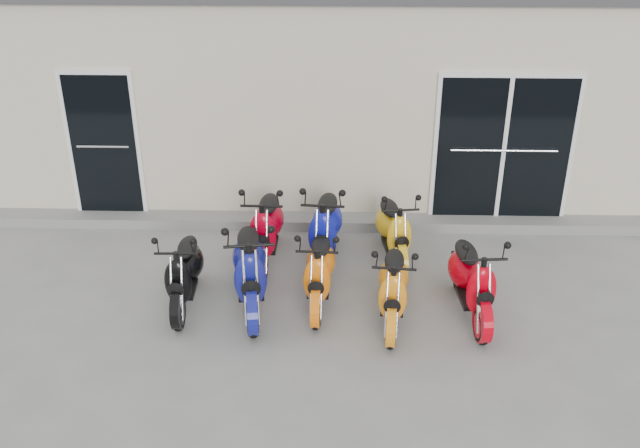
{
  "coord_description": "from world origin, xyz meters",
  "views": [
    {
      "loc": [
        0.22,
        -7.53,
        4.88
      ],
      "look_at": [
        0.0,
        0.6,
        0.75
      ],
      "focal_mm": 40.0,
      "sensor_mm": 36.0,
      "label": 1
    }
  ],
  "objects_px": {
    "scooter_front_orange_a": "(319,263)",
    "scooter_back_blue": "(325,220)",
    "scooter_front_blue": "(249,259)",
    "scooter_front_red": "(473,271)",
    "scooter_front_black": "(183,265)",
    "scooter_back_red": "(266,220)",
    "scooter_back_yellow": "(394,222)",
    "scooter_front_orange_b": "(393,279)"
  },
  "relations": [
    {
      "from": "scooter_back_blue",
      "to": "scooter_back_yellow",
      "type": "height_order",
      "value": "scooter_back_blue"
    },
    {
      "from": "scooter_front_orange_a",
      "to": "scooter_front_blue",
      "type": "bearing_deg",
      "value": -171.37
    },
    {
      "from": "scooter_front_orange_b",
      "to": "scooter_front_blue",
      "type": "bearing_deg",
      "value": 176.51
    },
    {
      "from": "scooter_front_black",
      "to": "scooter_front_orange_a",
      "type": "xyz_separation_m",
      "value": [
        1.63,
        0.07,
        0.0
      ]
    },
    {
      "from": "scooter_front_orange_a",
      "to": "scooter_front_red",
      "type": "xyz_separation_m",
      "value": [
        1.81,
        -0.21,
        0.03
      ]
    },
    {
      "from": "scooter_front_black",
      "to": "scooter_front_orange_b",
      "type": "relative_size",
      "value": 1.0
    },
    {
      "from": "scooter_front_orange_b",
      "to": "scooter_back_yellow",
      "type": "bearing_deg",
      "value": 91.26
    },
    {
      "from": "scooter_front_orange_a",
      "to": "scooter_back_blue",
      "type": "relative_size",
      "value": 0.89
    },
    {
      "from": "scooter_front_red",
      "to": "scooter_back_yellow",
      "type": "xyz_separation_m",
      "value": [
        -0.84,
        1.32,
        -0.03
      ]
    },
    {
      "from": "scooter_front_orange_a",
      "to": "scooter_back_yellow",
      "type": "xyz_separation_m",
      "value": [
        0.97,
        1.12,
        0.0
      ]
    },
    {
      "from": "scooter_front_blue",
      "to": "scooter_back_blue",
      "type": "relative_size",
      "value": 1.03
    },
    {
      "from": "scooter_front_orange_a",
      "to": "scooter_front_red",
      "type": "bearing_deg",
      "value": -4.11
    },
    {
      "from": "scooter_front_black",
      "to": "scooter_back_red",
      "type": "distance_m",
      "value": 1.43
    },
    {
      "from": "scooter_front_orange_b",
      "to": "scooter_back_yellow",
      "type": "distance_m",
      "value": 1.47
    },
    {
      "from": "scooter_front_black",
      "to": "scooter_front_orange_b",
      "type": "distance_m",
      "value": 2.52
    },
    {
      "from": "scooter_back_red",
      "to": "scooter_back_yellow",
      "type": "bearing_deg",
      "value": 3.52
    },
    {
      "from": "scooter_front_black",
      "to": "scooter_back_red",
      "type": "relative_size",
      "value": 0.91
    },
    {
      "from": "scooter_front_orange_a",
      "to": "scooter_back_yellow",
      "type": "relative_size",
      "value": 1.0
    },
    {
      "from": "scooter_back_blue",
      "to": "scooter_back_yellow",
      "type": "bearing_deg",
      "value": 10.0
    },
    {
      "from": "scooter_front_black",
      "to": "scooter_back_red",
      "type": "bearing_deg",
      "value": 49.55
    },
    {
      "from": "scooter_front_blue",
      "to": "scooter_front_orange_b",
      "type": "bearing_deg",
      "value": -16.86
    },
    {
      "from": "scooter_front_orange_b",
      "to": "scooter_back_blue",
      "type": "bearing_deg",
      "value": 126.13
    },
    {
      "from": "scooter_front_red",
      "to": "scooter_back_yellow",
      "type": "relative_size",
      "value": 1.06
    },
    {
      "from": "scooter_front_blue",
      "to": "scooter_front_black",
      "type": "bearing_deg",
      "value": 170.55
    },
    {
      "from": "scooter_back_blue",
      "to": "scooter_front_orange_a",
      "type": "bearing_deg",
      "value": -89.12
    },
    {
      "from": "scooter_front_blue",
      "to": "scooter_front_orange_b",
      "type": "height_order",
      "value": "scooter_front_blue"
    },
    {
      "from": "scooter_front_black",
      "to": "scooter_front_orange_b",
      "type": "xyz_separation_m",
      "value": [
        2.51,
        -0.28,
        0.0
      ]
    },
    {
      "from": "scooter_front_orange_a",
      "to": "scooter_back_blue",
      "type": "xyz_separation_m",
      "value": [
        0.05,
        1.02,
        0.07
      ]
    },
    {
      "from": "scooter_front_orange_b",
      "to": "scooter_front_red",
      "type": "xyz_separation_m",
      "value": [
        0.94,
        0.14,
        0.04
      ]
    },
    {
      "from": "scooter_front_black",
      "to": "scooter_back_yellow",
      "type": "distance_m",
      "value": 2.87
    },
    {
      "from": "scooter_front_orange_a",
      "to": "scooter_back_red",
      "type": "xyz_separation_m",
      "value": [
        -0.74,
        1.04,
        0.06
      ]
    },
    {
      "from": "scooter_front_red",
      "to": "scooter_back_red",
      "type": "xyz_separation_m",
      "value": [
        -2.55,
        1.25,
        0.02
      ]
    },
    {
      "from": "scooter_front_red",
      "to": "scooter_back_red",
      "type": "relative_size",
      "value": 0.97
    },
    {
      "from": "scooter_front_orange_b",
      "to": "scooter_back_red",
      "type": "xyz_separation_m",
      "value": [
        -1.61,
        1.39,
        0.06
      ]
    },
    {
      "from": "scooter_front_red",
      "to": "scooter_back_blue",
      "type": "distance_m",
      "value": 2.14
    },
    {
      "from": "scooter_front_black",
      "to": "scooter_back_red",
      "type": "xyz_separation_m",
      "value": [
        0.89,
        1.12,
        0.06
      ]
    },
    {
      "from": "scooter_back_red",
      "to": "scooter_front_orange_b",
      "type": "bearing_deg",
      "value": -39.7
    },
    {
      "from": "scooter_front_blue",
      "to": "scooter_front_red",
      "type": "bearing_deg",
      "value": -10.69
    },
    {
      "from": "scooter_front_red",
      "to": "scooter_back_red",
      "type": "height_order",
      "value": "scooter_back_red"
    },
    {
      "from": "scooter_back_red",
      "to": "scooter_front_blue",
      "type": "bearing_deg",
      "value": -93.42
    },
    {
      "from": "scooter_front_orange_a",
      "to": "scooter_back_red",
      "type": "relative_size",
      "value": 0.91
    },
    {
      "from": "scooter_front_black",
      "to": "scooter_front_orange_a",
      "type": "height_order",
      "value": "scooter_front_orange_a"
    }
  ]
}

